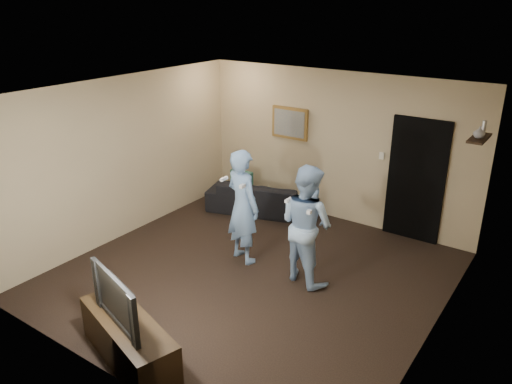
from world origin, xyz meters
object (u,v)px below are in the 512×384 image
Objects in this scene: sofa at (261,197)px; wii_player_left at (243,206)px; television at (124,297)px; wii_player_right at (306,224)px; tv_console at (129,341)px.

sofa is 1.12× the size of wii_player_left.
television is 2.56m from wii_player_left.
wii_player_left is (-0.32, 2.54, 0.06)m from television.
wii_player_right is (1.04, 0.04, -0.02)m from wii_player_left.
wii_player_right is (1.83, -1.60, 0.56)m from sofa.
sofa is at bearing 138.88° from wii_player_right.
wii_player_left is 1.02× the size of wii_player_right.
wii_player_right is (0.72, 2.57, 0.04)m from television.
television reaches higher than sofa.
television reaches higher than tv_console.
television is at bearing 88.24° from sofa.
wii_player_right is at bearing 91.26° from television.
television is (0.00, 0.00, 0.56)m from tv_console.
wii_player_left is (0.79, -1.64, 0.58)m from sofa.
tv_console is 0.56m from television.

